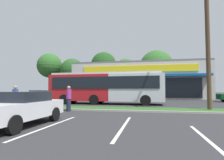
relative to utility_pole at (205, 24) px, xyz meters
name	(u,v)px	position (x,y,z in m)	size (l,w,h in m)	color
grass_median	(121,109)	(-6.01, -0.26, -6.04)	(56.00, 2.20, 0.12)	#2D5B23
curb_lip	(118,111)	(-6.01, -1.48, -6.04)	(56.00, 0.24, 0.12)	#99968C
parking_stripe_1	(50,126)	(-7.94, -6.84, -6.10)	(0.12, 4.80, 0.01)	silver
parking_stripe_2	(124,126)	(-5.00, -6.36, -6.10)	(0.12, 4.80, 0.01)	silver
parking_stripe_3	(212,143)	(-2.35, -8.18, -6.10)	(0.12, 4.80, 0.01)	silver
storefront_building	(140,81)	(-5.65, 21.84, -2.96)	(22.92, 13.55, 6.28)	#BCB7AD
tree_far_left	(50,66)	(-28.70, 28.29, 1.57)	(6.19, 6.19, 10.79)	#473323
tree_left	(72,71)	(-22.43, 28.19, 0.10)	(6.01, 6.01, 9.23)	#473323
tree_mid_left	(104,65)	(-14.58, 28.76, 1.43)	(6.14, 6.14, 10.62)	#473323
tree_mid	(126,70)	(-9.64, 32.33, 0.42)	(5.89, 5.89, 9.48)	#473323
tree_mid_right	(157,67)	(-2.00, 31.21, 0.90)	(8.11, 8.11, 11.06)	#473323
utility_pole	(205,24)	(0.00, 0.00, 0.00)	(3.15, 2.37, 11.49)	#4C3826
city_bus	(106,87)	(-8.38, 4.83, -4.34)	(11.92, 2.93, 3.25)	#AD191E
bus_stop_bench	(3,103)	(-14.34, -2.25, -5.60)	(1.60, 0.45, 0.95)	brown
car_0	(40,95)	(-19.97, 10.85, -5.36)	(4.67, 1.98, 1.41)	silver
car_4	(20,108)	(-9.18, -7.03, -5.37)	(1.90, 4.24, 1.38)	silver
pedestrian_near_bench	(15,99)	(-12.70, -3.06, -5.22)	(0.35, 0.35, 1.75)	black
pedestrian_by_pole	(69,98)	(-9.38, -1.99, -5.23)	(0.35, 0.35, 1.74)	#1E2338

